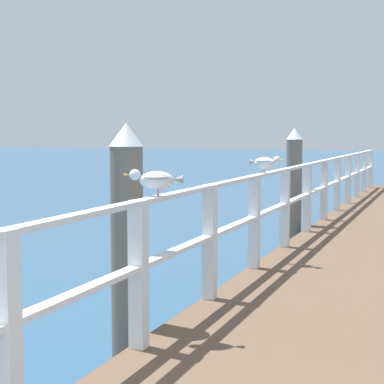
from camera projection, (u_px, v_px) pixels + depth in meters
name	position (u px, v px, depth m)	size (l,w,h in m)	color
pier_railing	(307.00, 190.00, 10.45)	(0.12, 18.62, 1.13)	white
dock_piling_near	(127.00, 253.00, 5.40)	(0.29, 0.29, 2.24)	#6B6056
dock_piling_far	(294.00, 191.00, 11.22)	(0.29, 0.29, 2.24)	#6B6056
seagull_foreground	(156.00, 179.00, 5.01)	(0.46, 0.24, 0.21)	white
seagull_background	(265.00, 162.00, 7.94)	(0.47, 0.22, 0.21)	white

